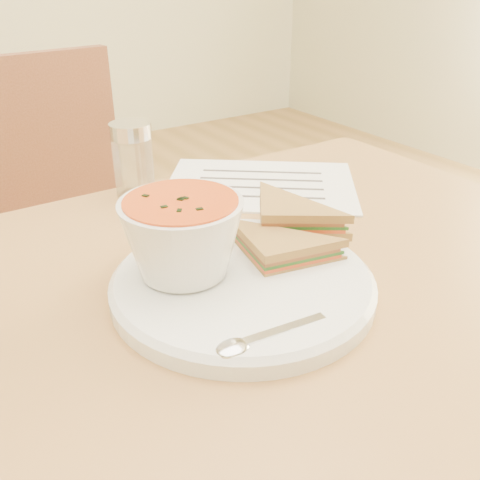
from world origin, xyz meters
TOP-DOWN VIEW (x-y plane):
  - chair_far at (-0.02, 0.54)m, footprint 0.44×0.44m
  - plate at (0.01, -0.00)m, footprint 0.32×0.32m
  - soup_bowl at (-0.04, 0.03)m, footprint 0.13×0.13m
  - sandwich_half_a at (0.03, -0.02)m, footprint 0.12×0.12m
  - sandwich_half_b at (0.06, 0.04)m, footprint 0.14×0.14m
  - spoon at (-0.01, -0.10)m, footprint 0.17×0.05m
  - paper_menu at (0.21, 0.23)m, footprint 0.36×0.35m
  - condiment_shaker at (0.03, 0.31)m, footprint 0.07×0.07m

SIDE VIEW (x-z plane):
  - chair_far at x=-0.02m, z-range 0.00..0.91m
  - paper_menu at x=0.21m, z-range 0.75..0.75m
  - plate at x=0.01m, z-range 0.75..0.77m
  - spoon at x=-0.01m, z-range 0.77..0.78m
  - sandwich_half_a at x=0.03m, z-range 0.77..0.80m
  - sandwich_half_b at x=0.06m, z-range 0.78..0.81m
  - condiment_shaker at x=0.03m, z-range 0.75..0.86m
  - soup_bowl at x=-0.04m, z-range 0.77..0.85m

